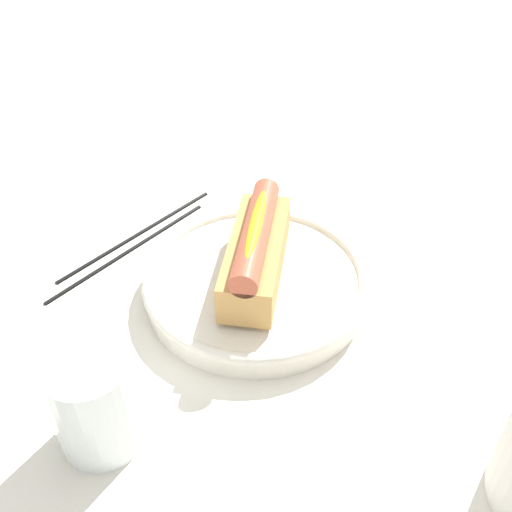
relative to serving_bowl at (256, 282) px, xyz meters
name	(u,v)px	position (x,y,z in m)	size (l,w,h in m)	color
ground_plane	(251,285)	(-0.01, -0.01, -0.02)	(2.40, 2.40, 0.00)	silver
serving_bowl	(256,282)	(0.00, 0.00, 0.00)	(0.23, 0.23, 0.03)	silver
hotdog_front	(256,250)	(0.00, 0.00, 0.04)	(0.16, 0.11, 0.06)	tan
water_glass	(94,404)	(0.20, -0.01, 0.02)	(0.07, 0.07, 0.09)	white
chopstick_near	(129,249)	(0.02, -0.15, -0.01)	(0.01, 0.01, 0.22)	black
chopstick_far	(140,232)	(-0.01, -0.17, -0.01)	(0.01, 0.01, 0.22)	black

